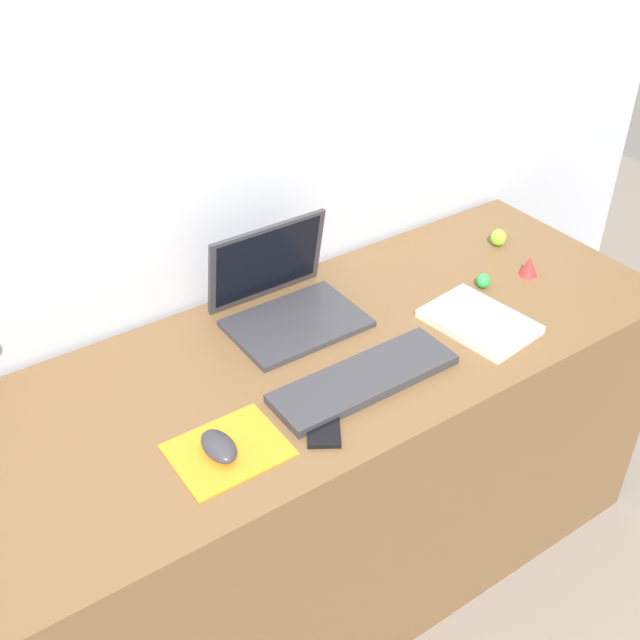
{
  "coord_description": "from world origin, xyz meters",
  "views": [
    {
      "loc": [
        -0.74,
        -1.1,
        1.78
      ],
      "look_at": [
        0.01,
        0.0,
        0.83
      ],
      "focal_mm": 43.34,
      "sensor_mm": 36.0,
      "label": 1
    }
  ],
  "objects_px": {
    "laptop": "(283,295)",
    "toy_figurine_green": "(483,281)",
    "toy_figurine_lime": "(498,238)",
    "mouse": "(219,446)",
    "cell_phone": "(323,424)",
    "keyboard": "(364,379)",
    "toy_figurine_red": "(529,266)",
    "notebook_pad": "(479,322)"
  },
  "relations": [
    {
      "from": "cell_phone",
      "to": "notebook_pad",
      "type": "bearing_deg",
      "value": 41.24
    },
    {
      "from": "cell_phone",
      "to": "notebook_pad",
      "type": "distance_m",
      "value": 0.49
    },
    {
      "from": "laptop",
      "to": "toy_figurine_red",
      "type": "xyz_separation_m",
      "value": [
        0.6,
        -0.2,
        -0.03
      ]
    },
    {
      "from": "keyboard",
      "to": "toy_figurine_red",
      "type": "height_order",
      "value": "toy_figurine_red"
    },
    {
      "from": "toy_figurine_lime",
      "to": "toy_figurine_red",
      "type": "relative_size",
      "value": 0.9
    },
    {
      "from": "mouse",
      "to": "toy_figurine_lime",
      "type": "bearing_deg",
      "value": 15.06
    },
    {
      "from": "toy_figurine_red",
      "to": "cell_phone",
      "type": "bearing_deg",
      "value": -167.73
    },
    {
      "from": "keyboard",
      "to": "notebook_pad",
      "type": "relative_size",
      "value": 1.71
    },
    {
      "from": "mouse",
      "to": "notebook_pad",
      "type": "xyz_separation_m",
      "value": [
        0.69,
        0.03,
        -0.01
      ]
    },
    {
      "from": "cell_phone",
      "to": "toy_figurine_lime",
      "type": "relative_size",
      "value": 2.77
    },
    {
      "from": "keyboard",
      "to": "cell_phone",
      "type": "distance_m",
      "value": 0.16
    },
    {
      "from": "notebook_pad",
      "to": "toy_figurine_red",
      "type": "xyz_separation_m",
      "value": [
        0.26,
        0.09,
        0.02
      ]
    },
    {
      "from": "keyboard",
      "to": "toy_figurine_green",
      "type": "distance_m",
      "value": 0.48
    },
    {
      "from": "toy_figurine_green",
      "to": "toy_figurine_red",
      "type": "relative_size",
      "value": 0.73
    },
    {
      "from": "toy_figurine_lime",
      "to": "cell_phone",
      "type": "bearing_deg",
      "value": -158.34
    },
    {
      "from": "keyboard",
      "to": "toy_figurine_red",
      "type": "relative_size",
      "value": 7.98
    },
    {
      "from": "toy_figurine_green",
      "to": "toy_figurine_lime",
      "type": "bearing_deg",
      "value": 35.5
    },
    {
      "from": "mouse",
      "to": "cell_phone",
      "type": "height_order",
      "value": "mouse"
    },
    {
      "from": "notebook_pad",
      "to": "toy_figurine_green",
      "type": "bearing_deg",
      "value": 35.71
    },
    {
      "from": "keyboard",
      "to": "toy_figurine_red",
      "type": "bearing_deg",
      "value": 9.76
    },
    {
      "from": "laptop",
      "to": "toy_figurine_lime",
      "type": "relative_size",
      "value": 6.48
    },
    {
      "from": "toy_figurine_red",
      "to": "notebook_pad",
      "type": "bearing_deg",
      "value": -160.7
    },
    {
      "from": "mouse",
      "to": "toy_figurine_red",
      "type": "bearing_deg",
      "value": 6.98
    },
    {
      "from": "notebook_pad",
      "to": "toy_figurine_red",
      "type": "distance_m",
      "value": 0.27
    },
    {
      "from": "toy_figurine_lime",
      "to": "toy_figurine_red",
      "type": "xyz_separation_m",
      "value": [
        -0.04,
        -0.15,
        0.0
      ]
    },
    {
      "from": "toy_figurine_lime",
      "to": "toy_figurine_green",
      "type": "bearing_deg",
      "value": -144.5
    },
    {
      "from": "mouse",
      "to": "laptop",
      "type": "bearing_deg",
      "value": 42.76
    },
    {
      "from": "laptop",
      "to": "notebook_pad",
      "type": "relative_size",
      "value": 1.25
    },
    {
      "from": "toy_figurine_lime",
      "to": "toy_figurine_green",
      "type": "distance_m",
      "value": 0.22
    },
    {
      "from": "laptop",
      "to": "toy_figurine_green",
      "type": "relative_size",
      "value": 7.97
    },
    {
      "from": "mouse",
      "to": "toy_figurine_red",
      "type": "distance_m",
      "value": 0.95
    },
    {
      "from": "keyboard",
      "to": "cell_phone",
      "type": "bearing_deg",
      "value": -157.91
    },
    {
      "from": "toy_figurine_lime",
      "to": "toy_figurine_red",
      "type": "bearing_deg",
      "value": -106.26
    },
    {
      "from": "keyboard",
      "to": "mouse",
      "type": "relative_size",
      "value": 4.27
    },
    {
      "from": "laptop",
      "to": "cell_phone",
      "type": "xyz_separation_m",
      "value": [
        -0.14,
        -0.36,
        -0.05
      ]
    },
    {
      "from": "toy_figurine_lime",
      "to": "notebook_pad",
      "type": "bearing_deg",
      "value": -141.32
    },
    {
      "from": "notebook_pad",
      "to": "toy_figurine_red",
      "type": "bearing_deg",
      "value": 12.03
    },
    {
      "from": "toy_figurine_lime",
      "to": "mouse",
      "type": "bearing_deg",
      "value": -164.94
    },
    {
      "from": "keyboard",
      "to": "cell_phone",
      "type": "xyz_separation_m",
      "value": [
        -0.14,
        -0.06,
        -0.01
      ]
    },
    {
      "from": "notebook_pad",
      "to": "mouse",
      "type": "bearing_deg",
      "value": 174.89
    },
    {
      "from": "laptop",
      "to": "toy_figurine_green",
      "type": "bearing_deg",
      "value": -20.91
    },
    {
      "from": "keyboard",
      "to": "notebook_pad",
      "type": "xyz_separation_m",
      "value": [
        0.34,
        0.01,
        0.0
      ]
    }
  ]
}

